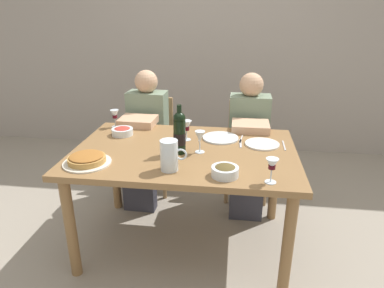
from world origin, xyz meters
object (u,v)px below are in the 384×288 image
object	(u,v)px
wine_glass_spare	(272,165)
chair_left	(153,138)
wine_glass_left_diner	(200,137)
chair_right	(247,143)
water_pitcher	(169,157)
wine_bottle	(179,133)
olive_bowl	(225,171)
dining_table	(185,162)
dinner_plate_left_setting	(262,144)
wine_glass_right_diner	(187,126)
diner_left	(145,134)
baked_tart	(87,159)
salad_bowl	(122,131)
wine_glass_centre	(115,115)
diner_right	(249,140)
dinner_plate_right_setting	(221,138)

from	to	relation	value
wine_glass_spare	chair_left	xyz separation A→B (m)	(-0.99, 1.29, -0.37)
wine_glass_left_diner	chair_right	bearing A→B (deg)	69.05
water_pitcher	wine_glass_left_diner	world-z (taller)	water_pitcher
wine_glass_left_diner	chair_left	size ratio (longest dim) A/B	0.17
wine_bottle	olive_bowl	bearing A→B (deg)	-44.06
water_pitcher	chair_left	xyz separation A→B (m)	(-0.41, 1.20, -0.35)
water_pitcher	wine_glass_spare	world-z (taller)	water_pitcher
dining_table	dinner_plate_left_setting	size ratio (longest dim) A/B	6.28
wine_glass_left_diner	wine_glass_right_diner	size ratio (longest dim) A/B	1.02
wine_glass_right_diner	dinner_plate_left_setting	bearing A→B (deg)	-3.06
wine_bottle	diner_left	world-z (taller)	diner_left
chair_right	water_pitcher	bearing A→B (deg)	67.44
dining_table	baked_tart	distance (m)	0.65
salad_bowl	wine_glass_left_diner	bearing A→B (deg)	-22.80
wine_bottle	diner_left	bearing A→B (deg)	121.39
wine_glass_right_diner	wine_glass_centre	distance (m)	0.65
salad_bowl	olive_bowl	xyz separation A→B (m)	(0.80, -0.59, 0.00)
dinner_plate_left_setting	diner_left	xyz separation A→B (m)	(-0.98, 0.49, -0.15)
water_pitcher	dinner_plate_left_setting	size ratio (longest dim) A/B	0.78
chair_left	chair_right	distance (m)	0.90
wine_glass_centre	chair_right	world-z (taller)	wine_glass_centre
wine_glass_right_diner	diner_right	distance (m)	0.69
wine_bottle	wine_glass_right_diner	size ratio (longest dim) A/B	2.25
olive_bowl	chair_right	size ratio (longest dim) A/B	0.18
baked_tart	wine_glass_left_diner	distance (m)	0.73
dining_table	chair_right	size ratio (longest dim) A/B	1.72
salad_bowl	diner_left	world-z (taller)	diner_left
chair_right	olive_bowl	bearing A→B (deg)	82.36
water_pitcher	wine_glass_spare	size ratio (longest dim) A/B	1.30
salad_bowl	dinner_plate_right_setting	size ratio (longest dim) A/B	0.61
baked_tart	olive_bowl	distance (m)	0.85
olive_bowl	diner_right	bearing A→B (deg)	80.62
salad_bowl	wine_glass_centre	size ratio (longest dim) A/B	1.12
wine_glass_centre	diner_right	distance (m)	1.12
wine_glass_right_diner	wine_glass_centre	xyz separation A→B (m)	(-0.61, 0.21, -0.00)
salad_bowl	chair_right	world-z (taller)	chair_right
chair_left	chair_right	xyz separation A→B (m)	(0.90, -0.02, 0.00)
salad_bowl	dinner_plate_left_setting	size ratio (longest dim) A/B	0.67
diner_left	chair_right	bearing A→B (deg)	-164.15
dining_table	dinner_plate_right_setting	world-z (taller)	dinner_plate_right_setting
wine_bottle	dinner_plate_left_setting	size ratio (longest dim) A/B	1.37
wine_glass_centre	wine_glass_spare	bearing A→B (deg)	-34.68
dinner_plate_left_setting	diner_right	bearing A→B (deg)	99.04
dining_table	water_pitcher	size ratio (longest dim) A/B	8.07
diner_left	diner_right	world-z (taller)	same
wine_bottle	dinner_plate_left_setting	xyz separation A→B (m)	(0.55, 0.22, -0.13)
salad_bowl	diner_right	bearing A→B (deg)	22.74
water_pitcher	dinner_plate_left_setting	distance (m)	0.74
dining_table	wine_bottle	size ratio (longest dim) A/B	4.58
water_pitcher	baked_tart	xyz separation A→B (m)	(-0.52, 0.02, -0.05)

